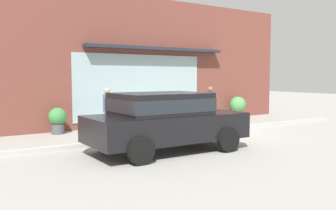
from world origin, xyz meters
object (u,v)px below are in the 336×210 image
Objects in this scene: fire_hydrant at (197,115)px; potted_plant_trailing_edge at (238,106)px; potted_plant_window_left at (58,119)px; potted_plant_doorstep at (164,118)px; potted_plant_corner_tall at (209,112)px; potted_plant_window_center at (135,117)px; pedestrian_with_handbag at (210,103)px; parked_car_black at (164,118)px; pedestrian_passerby at (107,108)px.

potted_plant_trailing_edge reaches higher than fire_hydrant.
potted_plant_window_left is 0.88× the size of potted_plant_trailing_edge.
potted_plant_corner_tall reaches higher than potted_plant_doorstep.
fire_hydrant is at bearing -71.89° from potted_plant_doorstep.
potted_plant_corner_tall reaches higher than potted_plant_window_center.
pedestrian_with_handbag reaches higher than parked_car_black.
fire_hydrant is 3.79m from potted_plant_trailing_edge.
pedestrian_passerby reaches higher than potted_plant_doorstep.
fire_hydrant reaches higher than potted_plant_window_center.
potted_plant_corner_tall is at bearing 1.05° from potted_plant_window_left.
parked_car_black is at bearing -147.82° from potted_plant_trailing_edge.
potted_plant_doorstep is 0.67× the size of potted_plant_corner_tall.
potted_plant_window_center is 0.67× the size of potted_plant_trailing_edge.
parked_car_black is at bearing 58.68° from pedestrian_with_handbag.
parked_car_black is 8.43× the size of potted_plant_doorstep.
pedestrian_with_handbag is 4.39m from pedestrian_passerby.
pedestrian_passerby is 1.57× the size of potted_plant_trailing_edge.
pedestrian_with_handbag is 0.37× the size of parked_car_black.
potted_plant_corner_tall is at bearing 171.39° from potted_plant_trailing_edge.
pedestrian_passerby is 2.54m from potted_plant_window_center.
potted_plant_window_center is at bearing 174.36° from potted_plant_doorstep.
pedestrian_with_handbag is 3.13m from potted_plant_trailing_edge.
potted_plant_trailing_edge reaches higher than potted_plant_window_left.
pedestrian_with_handbag reaches higher than potted_plant_window_center.
pedestrian_passerby is 0.38× the size of parked_car_black.
potted_plant_window_center reaches higher than potted_plant_doorstep.
potted_plant_doorstep is 0.49× the size of potted_plant_trailing_edge.
potted_plant_window_left reaches higher than potted_plant_window_center.
parked_car_black is at bearing -72.86° from potted_plant_window_left.
potted_plant_doorstep is (4.40, 0.07, -0.24)m from potted_plant_window_left.
pedestrian_passerby is at bearing -48.44° from potted_plant_window_left.
potted_plant_trailing_edge reaches higher than potted_plant_doorstep.
pedestrian_passerby is at bearing -155.36° from potted_plant_doorstep.
pedestrian_with_handbag is at bearing 37.77° from parked_car_black.
potted_plant_trailing_edge is at bearing 33.32° from parked_car_black.
potted_plant_corner_tall is (1.99, 1.62, -0.12)m from fire_hydrant.
potted_plant_window_left is at bearing -96.89° from pedestrian_passerby.
potted_plant_window_center is at bearing 3.65° from potted_plant_window_left.
potted_plant_window_left is at bearing -176.35° from potted_plant_window_center.
pedestrian_with_handbag is 2.28× the size of potted_plant_window_center.
potted_plant_window_left is (-4.91, 1.49, 0.03)m from fire_hydrant.
fire_hydrant is 4.67m from parked_car_black.
potted_plant_window_left is 1.21× the size of potted_plant_corner_tall.
pedestrian_with_handbag is 5.26m from parked_car_black.
potted_plant_doorstep is (3.00, 4.61, -0.62)m from parked_car_black.
potted_plant_trailing_edge is at bearing -3.31° from potted_plant_window_center.
potted_plant_doorstep is (-1.22, 1.48, -0.64)m from pedestrian_with_handbag.
potted_plant_doorstep is at bearing -28.43° from pedestrian_with_handbag.
parked_car_black is 4.66× the size of potted_plant_window_left.
potted_plant_doorstep is at bearing 0.96° from potted_plant_window_left.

